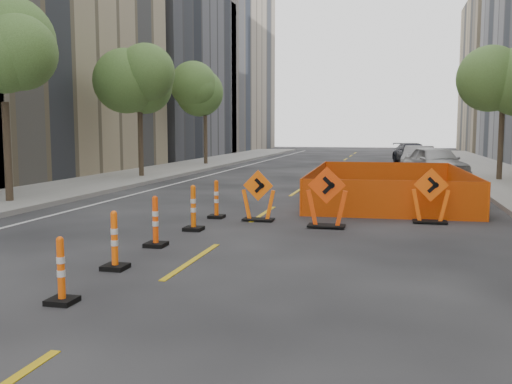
% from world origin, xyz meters
% --- Properties ---
extents(ground_plane, '(140.00, 140.00, 0.00)m').
position_xyz_m(ground_plane, '(0.00, 0.00, 0.00)').
color(ground_plane, black).
extents(sidewalk_left, '(4.00, 90.00, 0.15)m').
position_xyz_m(sidewalk_left, '(-9.00, 12.00, 0.07)').
color(sidewalk_left, gray).
rests_on(sidewalk_left, ground).
extents(bld_left_d, '(12.00, 16.00, 14.00)m').
position_xyz_m(bld_left_d, '(-17.00, 39.20, 7.00)').
color(bld_left_d, '#4C4C51').
rests_on(bld_left_d, ground).
extents(bld_left_e, '(12.00, 20.00, 20.00)m').
position_xyz_m(bld_left_e, '(-17.00, 55.60, 10.00)').
color(bld_left_e, gray).
rests_on(bld_left_e, ground).
extents(tree_l_b, '(2.80, 2.80, 5.95)m').
position_xyz_m(tree_l_b, '(-8.40, 10.00, 4.53)').
color(tree_l_b, '#382B1E').
rests_on(tree_l_b, ground).
extents(tree_l_c, '(2.80, 2.80, 5.95)m').
position_xyz_m(tree_l_c, '(-8.40, 20.00, 4.53)').
color(tree_l_c, '#382B1E').
rests_on(tree_l_c, ground).
extents(tree_l_d, '(2.80, 2.80, 5.95)m').
position_xyz_m(tree_l_d, '(-8.40, 30.00, 4.53)').
color(tree_l_d, '#382B1E').
rests_on(tree_l_d, ground).
extents(tree_r_c, '(2.80, 2.80, 5.95)m').
position_xyz_m(tree_r_c, '(8.40, 22.00, 4.53)').
color(tree_r_c, '#382B1E').
rests_on(tree_r_c, ground).
extents(channelizer_3, '(0.38, 0.38, 0.97)m').
position_xyz_m(channelizer_3, '(-0.91, 1.08, 0.48)').
color(channelizer_3, '#EA5309').
rests_on(channelizer_3, ground).
extents(channelizer_4, '(0.41, 0.41, 1.04)m').
position_xyz_m(channelizer_4, '(-1.11, 3.06, 0.52)').
color(channelizer_4, '#FF5D0A').
rests_on(channelizer_4, ground).
extents(channelizer_5, '(0.42, 0.42, 1.07)m').
position_xyz_m(channelizer_5, '(-1.19, 5.03, 0.54)').
color(channelizer_5, '#F54A0A').
rests_on(channelizer_5, ground).
extents(channelizer_6, '(0.44, 0.44, 1.11)m').
position_xyz_m(channelizer_6, '(-1.06, 7.01, 0.56)').
color(channelizer_6, '#E35B09').
rests_on(channelizer_6, ground).
extents(channelizer_7, '(0.42, 0.42, 1.05)m').
position_xyz_m(channelizer_7, '(-1.10, 8.99, 0.53)').
color(channelizer_7, '#DA5009').
rests_on(channelizer_7, ground).
extents(chevron_sign_left, '(0.94, 0.60, 1.37)m').
position_xyz_m(chevron_sign_left, '(0.14, 8.78, 0.68)').
color(chevron_sign_left, '#FF610A').
rests_on(chevron_sign_left, ground).
extents(chevron_sign_center, '(1.09, 0.73, 1.53)m').
position_xyz_m(chevron_sign_center, '(2.03, 8.15, 0.77)').
color(chevron_sign_center, '#F9440A').
rests_on(chevron_sign_center, ground).
extents(chevron_sign_right, '(0.98, 0.61, 1.45)m').
position_xyz_m(chevron_sign_right, '(4.59, 9.44, 0.72)').
color(chevron_sign_right, '#FF580A').
rests_on(chevron_sign_right, ground).
extents(safety_fence, '(5.27, 8.66, 1.06)m').
position_xyz_m(safety_fence, '(3.47, 14.18, 0.53)').
color(safety_fence, orange).
rests_on(safety_fence, ground).
extents(parked_car_near, '(3.26, 5.20, 1.65)m').
position_xyz_m(parked_car_near, '(5.64, 22.85, 0.82)').
color(parked_car_near, '#B5B6B7').
rests_on(parked_car_near, ground).
extents(parked_car_mid, '(2.09, 4.60, 1.47)m').
position_xyz_m(parked_car_mid, '(5.08, 28.09, 0.73)').
color(parked_car_mid, '#A1A0A5').
rests_on(parked_car_mid, ground).
extents(parked_car_far, '(3.01, 5.29, 1.45)m').
position_xyz_m(parked_car_far, '(4.98, 35.72, 0.72)').
color(parked_car_far, black).
rests_on(parked_car_far, ground).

